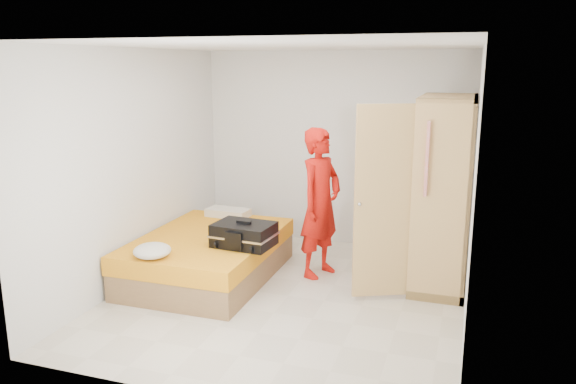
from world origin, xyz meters
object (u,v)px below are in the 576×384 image
(wardrobe, at_px, (439,198))
(suitcase, at_px, (244,235))
(bed, at_px, (208,256))
(round_cushion, at_px, (152,251))
(person, at_px, (320,203))

(wardrobe, distance_m, suitcase, 2.16)
(bed, height_order, suitcase, suitcase)
(suitcase, bearing_deg, bed, 164.93)
(wardrobe, xyz_separation_m, suitcase, (-1.97, -0.81, -0.37))
(round_cushion, bearing_deg, suitcase, 41.38)
(round_cushion, bearing_deg, person, 43.71)
(suitcase, bearing_deg, wardrobe, 27.16)
(bed, xyz_separation_m, person, (1.20, 0.50, 0.61))
(wardrobe, bearing_deg, suitcase, -157.79)
(bed, bearing_deg, round_cushion, -103.73)
(wardrobe, bearing_deg, bed, -166.28)
(wardrobe, xyz_separation_m, round_cushion, (-2.71, -1.45, -0.43))
(wardrobe, height_order, round_cushion, wardrobe)
(wardrobe, bearing_deg, round_cushion, -151.77)
(wardrobe, distance_m, round_cushion, 3.11)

